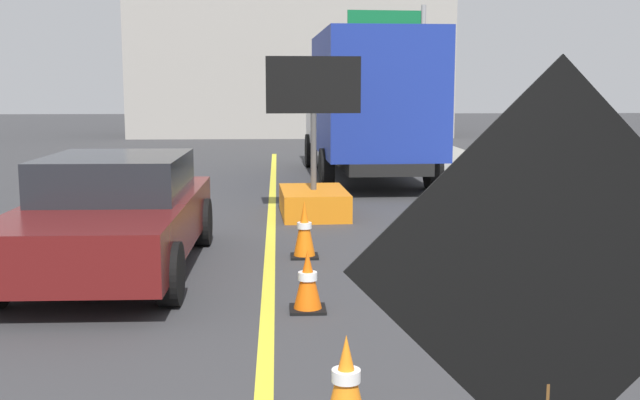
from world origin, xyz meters
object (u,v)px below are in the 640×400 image
at_px(roadwork_sign, 551,279).
at_px(highway_guide_sign, 401,51).
at_px(box_truck, 367,102).
at_px(arrow_board_trailer, 314,188).
at_px(traffic_cone_near_sign, 346,383).
at_px(pickup_car, 114,214).
at_px(traffic_cone_mid_lane, 308,281).
at_px(traffic_cone_far_lane, 304,230).

relative_size(roadwork_sign, highway_guide_sign, 0.47).
bearing_deg(box_truck, arrow_board_trailer, -106.28).
relative_size(box_truck, traffic_cone_near_sign, 11.80).
bearing_deg(highway_guide_sign, roadwork_sign, -97.68).
bearing_deg(arrow_board_trailer, traffic_cone_near_sign, -91.23).
bearing_deg(box_truck, traffic_cone_near_sign, -97.15).
height_order(highway_guide_sign, traffic_cone_near_sign, highway_guide_sign).
distance_m(box_truck, traffic_cone_near_sign, 13.72).
height_order(roadwork_sign, box_truck, box_truck).
xyz_separation_m(highway_guide_sign, traffic_cone_near_sign, (-3.93, -22.60, -3.11)).
xyz_separation_m(roadwork_sign, pickup_car, (-3.02, 6.36, -0.78)).
distance_m(roadwork_sign, highway_guide_sign, 24.77).
relative_size(box_truck, traffic_cone_mid_lane, 12.16).
height_order(arrow_board_trailer, traffic_cone_far_lane, arrow_board_trailer).
xyz_separation_m(arrow_board_trailer, box_truck, (1.52, 5.20, 1.35)).
height_order(box_truck, traffic_cone_near_sign, box_truck).
relative_size(roadwork_sign, pickup_car, 0.51).
height_order(arrow_board_trailer, pickup_car, arrow_board_trailer).
distance_m(roadwork_sign, arrow_board_trailer, 10.26).
bearing_deg(highway_guide_sign, arrow_board_trailer, -104.73).
relative_size(box_truck, traffic_cone_far_lane, 10.10).
bearing_deg(highway_guide_sign, pickup_car, -109.24).
xyz_separation_m(roadwork_sign, arrow_board_trailer, (-0.45, 10.20, -0.99)).
height_order(pickup_car, highway_guide_sign, highway_guide_sign).
distance_m(traffic_cone_mid_lane, traffic_cone_far_lane, 2.40).
distance_m(arrow_board_trailer, traffic_cone_far_lane, 3.27).
bearing_deg(traffic_cone_mid_lane, box_truck, 80.37).
bearing_deg(highway_guide_sign, traffic_cone_near_sign, -99.86).
distance_m(roadwork_sign, traffic_cone_near_sign, 2.29).
relative_size(arrow_board_trailer, highway_guide_sign, 0.54).
bearing_deg(pickup_car, arrow_board_trailer, 56.22).
xyz_separation_m(arrow_board_trailer, traffic_cone_far_lane, (-0.27, -3.26, -0.12)).
relative_size(highway_guide_sign, traffic_cone_mid_lane, 8.09).
xyz_separation_m(box_truck, traffic_cone_near_sign, (-1.70, -13.53, -1.51)).
bearing_deg(traffic_cone_near_sign, pickup_car, 118.03).
bearing_deg(traffic_cone_mid_lane, traffic_cone_far_lane, 88.78).
height_order(box_truck, traffic_cone_far_lane, box_truck).
bearing_deg(traffic_cone_far_lane, traffic_cone_mid_lane, -91.22).
relative_size(pickup_car, traffic_cone_far_lane, 6.12).
bearing_deg(box_truck, highway_guide_sign, 76.17).
bearing_deg(arrow_board_trailer, box_truck, 73.72).
bearing_deg(traffic_cone_far_lane, box_truck, 78.05).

